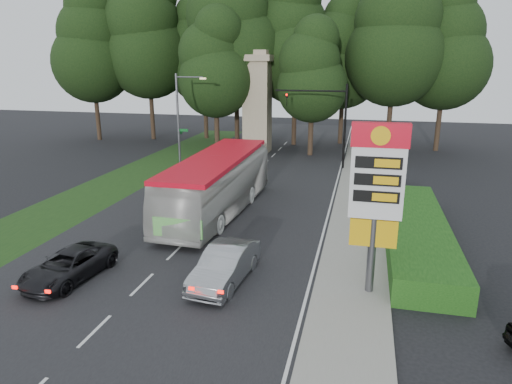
% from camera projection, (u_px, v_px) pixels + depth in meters
% --- Properties ---
extents(ground, '(120.00, 120.00, 0.00)m').
position_uv_depth(ground, '(136.00, 291.00, 18.54)').
color(ground, black).
rests_on(ground, ground).
extents(road_surface, '(14.00, 80.00, 0.02)m').
position_uv_depth(road_surface, '(224.00, 204.00, 29.76)').
color(road_surface, black).
rests_on(road_surface, ground).
extents(sidewalk_right, '(3.00, 80.00, 0.12)m').
position_uv_depth(sidewalk_right, '(357.00, 213.00, 27.85)').
color(sidewalk_right, gray).
rests_on(sidewalk_right, ground).
extents(grass_verge_left, '(5.00, 50.00, 0.02)m').
position_uv_depth(grass_verge_left, '(135.00, 175.00, 37.48)').
color(grass_verge_left, '#193814').
rests_on(grass_verge_left, ground).
extents(hedge, '(3.00, 14.00, 1.20)m').
position_uv_depth(hedge, '(416.00, 232.00, 23.29)').
color(hedge, '#184412').
rests_on(hedge, ground).
extents(gas_station_pylon, '(2.10, 0.45, 6.85)m').
position_uv_depth(gas_station_pylon, '(377.00, 187.00, 17.13)').
color(gas_station_pylon, '#59595E').
rests_on(gas_station_pylon, ground).
extents(traffic_signal_mast, '(6.10, 0.35, 7.20)m').
position_uv_depth(traffic_signal_mast, '(330.00, 114.00, 38.42)').
color(traffic_signal_mast, black).
rests_on(traffic_signal_mast, ground).
extents(streetlight_signs, '(2.75, 0.98, 8.00)m').
position_uv_depth(streetlight_signs, '(180.00, 116.00, 39.45)').
color(streetlight_signs, '#59595E').
rests_on(streetlight_signs, ground).
extents(monument, '(3.00, 3.00, 10.05)m').
position_uv_depth(monument, '(257.00, 102.00, 45.63)').
color(monument, tan).
rests_on(monument, ground).
extents(tree_far_west, '(8.96, 8.96, 17.60)m').
position_uv_depth(tree_far_west, '(91.00, 46.00, 51.35)').
color(tree_far_west, '#2D2116').
rests_on(tree_far_west, ground).
extents(tree_west_mid, '(9.80, 9.80, 19.25)m').
position_uv_depth(tree_west_mid, '(147.00, 36.00, 51.60)').
color(tree_west_mid, '#2D2116').
rests_on(tree_west_mid, ground).
extents(tree_west_near, '(8.40, 8.40, 16.50)m').
position_uv_depth(tree_west_near, '(204.00, 52.00, 52.60)').
color(tree_west_near, '#2D2116').
rests_on(tree_west_near, ground).
extents(tree_center_left, '(10.08, 10.08, 19.80)m').
position_uv_depth(tree_center_left, '(236.00, 31.00, 47.19)').
color(tree_center_left, '#2D2116').
rests_on(tree_center_left, ground).
extents(tree_center_right, '(9.24, 9.24, 18.15)m').
position_uv_depth(tree_center_right, '(296.00, 41.00, 48.00)').
color(tree_center_right, '#2D2116').
rests_on(tree_center_right, ground).
extents(tree_east_near, '(8.12, 8.12, 15.95)m').
position_uv_depth(tree_east_near, '(344.00, 55.00, 49.13)').
color(tree_east_near, '#2D2116').
rests_on(tree_east_near, ground).
extents(tree_east_mid, '(9.52, 9.52, 18.70)m').
position_uv_depth(tree_east_mid, '(396.00, 36.00, 43.81)').
color(tree_east_mid, '#2D2116').
rests_on(tree_east_mid, ground).
extents(tree_far_east, '(8.68, 8.68, 17.05)m').
position_uv_depth(tree_far_east, '(447.00, 47.00, 44.84)').
color(tree_far_east, '#2D2116').
rests_on(tree_far_east, ground).
extents(tree_monument_left, '(7.28, 7.28, 14.30)m').
position_uv_depth(tree_monument_left, '(215.00, 65.00, 44.60)').
color(tree_monument_left, '#2D2116').
rests_on(tree_monument_left, ground).
extents(tree_monument_right, '(6.72, 6.72, 13.20)m').
position_uv_depth(tree_monument_right, '(313.00, 72.00, 43.13)').
color(tree_monument_right, '#2D2116').
rests_on(tree_monument_right, ground).
extents(transit_bus, '(3.61, 12.84, 3.54)m').
position_uv_depth(transit_bus, '(217.00, 185.00, 27.56)').
color(transit_bus, silver).
rests_on(transit_bus, ground).
extents(sedan_silver, '(2.07, 4.80, 1.54)m').
position_uv_depth(sedan_silver, '(225.00, 265.00, 19.07)').
color(sedan_silver, '#979A9E').
rests_on(sedan_silver, ground).
extents(suv_charcoal, '(2.59, 4.71, 1.25)m').
position_uv_depth(suv_charcoal, '(69.00, 266.00, 19.37)').
color(suv_charcoal, black).
rests_on(suv_charcoal, ground).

